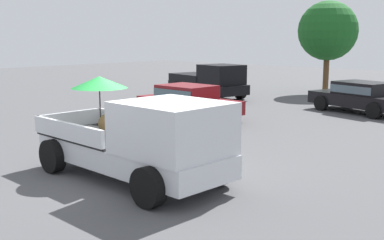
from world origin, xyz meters
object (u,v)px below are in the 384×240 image
(pickup_truck_main, at_px, (143,139))
(parked_sedan_far, at_px, (361,96))
(parked_sedan_near, at_px, (188,100))
(pickup_truck_red, at_px, (209,81))

(pickup_truck_main, bearing_deg, parked_sedan_far, 94.93)
(parked_sedan_near, bearing_deg, pickup_truck_main, -51.71)
(parked_sedan_near, height_order, parked_sedan_far, same)
(pickup_truck_red, distance_m, parked_sedan_far, 8.13)
(parked_sedan_near, relative_size, parked_sedan_far, 0.95)
(parked_sedan_far, bearing_deg, pickup_truck_red, 16.96)
(parked_sedan_near, bearing_deg, pickup_truck_red, 125.21)
(pickup_truck_main, xyz_separation_m, pickup_truck_red, (-8.85, 12.57, -0.10))
(pickup_truck_main, distance_m, pickup_truck_red, 15.37)
(parked_sedan_near, xyz_separation_m, parked_sedan_far, (4.40, 6.07, 0.00))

